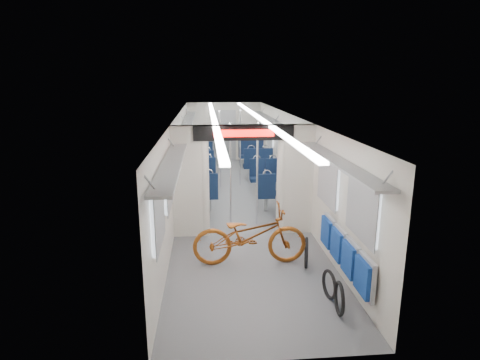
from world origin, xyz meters
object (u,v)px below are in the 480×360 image
Objects in this scene: seat_bay_far_left at (201,158)px; seat_bay_far_right at (254,156)px; bike_hoop_a at (339,300)px; stanchion_far_left at (220,150)px; seat_bay_near_right at (270,182)px; seat_bay_near_left at (200,181)px; bike_hoop_b at (329,286)px; stanchion_far_right at (240,148)px; bicycle at (250,235)px; stanchion_near_right at (257,175)px; flip_bench at (344,252)px; bike_hoop_c at (306,254)px; stanchion_near_left at (230,176)px.

seat_bay_far_right reaches higher than seat_bay_far_left.
seat_bay_far_right reaches higher than bike_hoop_a.
stanchion_far_left reaches higher than seat_bay_far_right.
seat_bay_near_left is at bearing 176.49° from seat_bay_near_right.
bike_hoop_a is at bearing -70.35° from seat_bay_near_left.
stanchion_far_left is at bearing 101.89° from bike_hoop_b.
bike_hoop_b is 0.21× the size of seat_bay_near_left.
seat_bay_far_right reaches higher than bike_hoop_b.
seat_bay_far_left is at bearing 124.81° from stanchion_far_right.
seat_bay_far_left reaches higher than bicycle.
bicycle is at bearing 129.49° from bike_hoop_b.
seat_bay_far_right is 0.95× the size of stanchion_near_right.
bike_hoop_b is at bearing -89.35° from seat_bay_far_right.
flip_bench is at bearing -74.27° from seat_bay_far_left.
seat_bay_near_right is at bearing -90.00° from seat_bay_far_right.
seat_bay_far_left is 0.85× the size of stanchion_far_right.
stanchion_far_right reaches higher than bike_hoop_a.
bike_hoop_c is (0.96, -0.24, -0.28)m from bicycle.
seat_bay_near_right is 3.96m from seat_bay_far_left.
flip_bench is 0.86m from bike_hoop_c.
bike_hoop_a is at bearing -78.76° from stanchion_far_left.
bicycle is 1.97m from stanchion_near_left.
seat_bay_near_right is at bearing 91.10° from bike_hoop_b.
stanchion_near_left reaches higher than seat_bay_far_right.
bicycle is at bearing 146.05° from flip_bench.
seat_bay_near_left is 3.82m from seat_bay_far_right.
stanchion_near_left is 3.35m from stanchion_far_left.
seat_bay_far_right is 1.92m from stanchion_far_right.
bicycle reaches higher than bike_hoop_a.
stanchion_far_left reaches higher than bike_hoop_c.
seat_bay_near_right is at bearing 91.10° from bike_hoop_a.
stanchion_far_right reaches higher than flip_bench.
bike_hoop_c is at bearing -65.25° from seat_bay_near_left.
flip_bench is 6.39m from stanchion_far_left.
stanchion_far_right is at bearing 110.47° from seat_bay_near_right.
flip_bench is 0.98× the size of seat_bay_far_right.
stanchion_far_right is at bearing 81.75° from stanchion_near_left.
seat_bay_far_left is (-1.97, 8.48, 0.33)m from bike_hoop_b.
stanchion_near_left reaches higher than bike_hoop_b.
stanchion_near_left is 0.60m from stanchion_near_right.
bike_hoop_a is 0.23× the size of seat_bay_near_left.
stanchion_far_left is (-1.37, 6.91, 0.93)m from bike_hoop_a.
bike_hoop_c is 7.41m from seat_bay_far_right.
seat_bay_near_left is (-1.97, 5.53, 0.33)m from bike_hoop_a.
flip_bench is 4.42× the size of bike_hoop_a.
flip_bench is 4.65m from seat_bay_near_right.
seat_bay_far_left is 5.44m from stanchion_near_right.
stanchion_near_right is (1.29, -1.87, 0.60)m from seat_bay_near_left.
stanchion_far_left is (-0.10, 3.35, 0.00)m from stanchion_near_left.
bicycle is 5.25m from stanchion_far_left.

